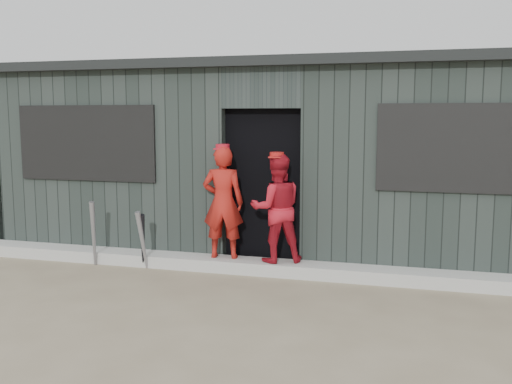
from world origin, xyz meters
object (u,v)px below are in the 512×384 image
(bat_mid, at_px, (142,240))
(player_red_right, at_px, (277,208))
(player_grey_back, at_px, (296,221))
(dugout, at_px, (286,158))
(bat_right, at_px, (143,241))
(bat_left, at_px, (94,234))
(player_red_left, at_px, (223,202))

(bat_mid, bearing_deg, player_red_right, 10.00)
(player_grey_back, bearing_deg, player_red_right, 85.23)
(player_red_right, height_order, player_grey_back, player_red_right)
(player_red_right, bearing_deg, dugout, -104.11)
(bat_right, xyz_separation_m, player_grey_back, (1.78, 0.84, 0.19))
(dugout, bearing_deg, bat_left, -136.81)
(bat_right, bearing_deg, bat_mid, -69.43)
(bat_left, distance_m, player_red_right, 2.37)
(player_red_right, bearing_deg, bat_right, -13.85)
(bat_left, xyz_separation_m, bat_right, (0.66, 0.04, -0.07))
(bat_left, bearing_deg, player_red_right, 7.26)
(bat_right, bearing_deg, player_red_right, 8.64)
(bat_right, relative_size, player_red_left, 0.51)
(bat_left, height_order, bat_mid, bat_left)
(player_red_left, relative_size, dugout, 0.17)
(player_red_left, relative_size, player_grey_back, 1.28)
(bat_left, relative_size, dugout, 0.10)
(bat_left, distance_m, bat_mid, 0.68)
(bat_mid, xyz_separation_m, player_red_right, (1.64, 0.29, 0.43))
(bat_mid, xyz_separation_m, player_grey_back, (1.76, 0.88, 0.17))
(player_grey_back, height_order, dugout, dugout)
(bat_left, relative_size, bat_mid, 1.12)
(player_red_left, distance_m, dugout, 1.76)
(dugout, bearing_deg, bat_right, -126.58)
(player_red_left, distance_m, player_grey_back, 1.03)
(player_red_left, height_order, player_grey_back, player_red_left)
(bat_mid, distance_m, dugout, 2.56)
(bat_right, bearing_deg, player_red_left, 15.02)
(bat_mid, relative_size, dugout, 0.09)
(bat_left, relative_size, player_grey_back, 0.77)
(player_red_left, bearing_deg, player_grey_back, -152.49)
(player_red_right, height_order, dugout, dugout)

